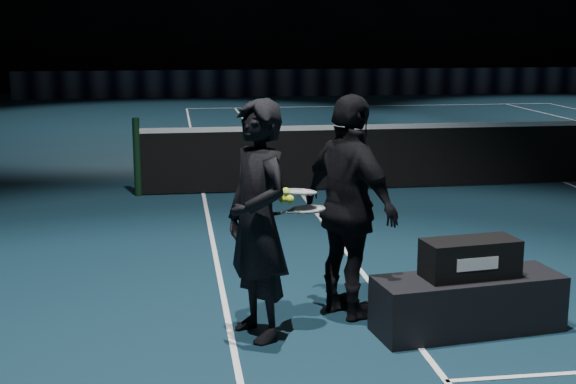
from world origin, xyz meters
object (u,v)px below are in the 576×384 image
racket_lower (308,209)px  tennis_balls (286,197)px  player_bench (468,304)px  player_b (350,208)px  racket_upper (300,192)px  racket_bag (470,258)px  player_a (258,221)px

racket_lower → tennis_balls: (-0.18, -0.07, 0.12)m
player_bench → player_b: 1.19m
racket_upper → tennis_balls: 0.15m
racket_bag → racket_lower: 1.31m
player_b → racket_upper: size_ratio=2.69×
player_b → racket_upper: bearing=80.4°
player_a → tennis_balls: 0.30m
tennis_balls → racket_lower: bearing=21.5°
racket_bag → player_b: player_b is taller
racket_bag → player_a: 1.67m
player_bench → tennis_balls: 1.66m
player_bench → racket_upper: bearing=158.2°
racket_lower → racket_upper: 0.15m
player_a → racket_lower: player_a is taller
racket_bag → racket_upper: 1.41m
racket_bag → racket_lower: bearing=158.3°
player_a → tennis_balls: size_ratio=15.26×
player_b → tennis_balls: size_ratio=15.26×
player_bench → racket_lower: racket_lower is taller
player_bench → player_a: bearing=167.8°
player_bench → racket_bag: (0.00, 0.00, 0.37)m
player_a → player_b: bearing=88.2°
player_a → racket_upper: (0.35, 0.19, 0.17)m
racket_bag → player_a: player_a is taller
player_b → racket_upper: player_b is taller
player_bench → tennis_balls: (-1.40, 0.24, 0.85)m
player_bench → player_a: 1.78m
player_bench → tennis_balls: tennis_balls is taller
racket_upper → tennis_balls: size_ratio=5.67×
player_a → racket_upper: 0.44m
racket_upper → racket_bag: bearing=-41.1°
player_b → racket_lower: size_ratio=2.69×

